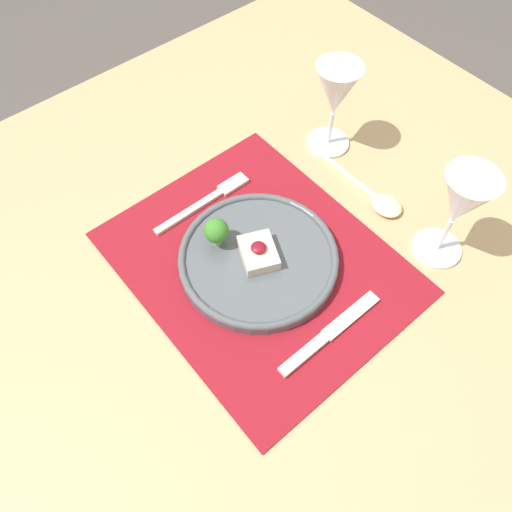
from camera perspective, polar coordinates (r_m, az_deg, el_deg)
The scene contains 9 objects.
ground_plane at distance 1.46m, azimuth 0.15°, elevation -16.18°, with size 8.00×8.00×0.00m, color #4C4742.
dining_table at distance 0.86m, azimuth 0.25°, elevation -3.79°, with size 1.13×1.27×0.73m.
placemat at distance 0.78m, azimuth 0.27°, elevation -0.73°, with size 0.44×0.36×0.00m, color maroon.
dinner_plate at distance 0.77m, azimuth -0.14°, elevation -0.22°, with size 0.25×0.25×0.07m.
fork at distance 0.85m, azimuth -5.42°, elevation 6.46°, with size 0.02×0.19×0.01m.
knife at distance 0.72m, azimuth 7.74°, elevation -9.28°, with size 0.02×0.19×0.01m.
spoon at distance 0.87m, azimuth 13.98°, elevation 6.18°, with size 0.17×0.05×0.02m.
wine_glass_near at distance 0.76m, azimuth 22.36°, elevation 5.54°, with size 0.08×0.08×0.17m.
wine_glass_far at distance 0.88m, azimuth 9.09°, elevation 17.75°, with size 0.08×0.08×0.17m.
Camera 1 is at (0.31, -0.27, 1.40)m, focal length 35.00 mm.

